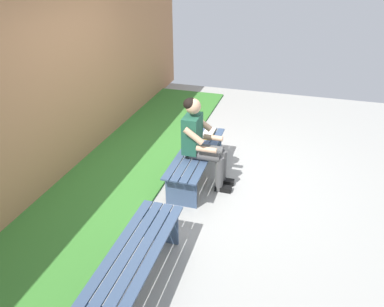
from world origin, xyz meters
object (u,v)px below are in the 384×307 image
Objects in this scene: book_open at (208,133)px; apple at (198,140)px; person_seated at (201,140)px; bench_far at (136,259)px; bench_near at (196,157)px.

apple is at bearing -11.26° from book_open.
person_seated reaches higher than apple.
bench_far is 1.24× the size of person_seated.
book_open is (-2.62, 0.02, 0.12)m from bench_far.
person_seated reaches higher than book_open.
apple is (-0.25, -0.04, 0.14)m from bench_near.
book_open is (-0.57, 0.02, 0.11)m from bench_near.
bench_near is 1.07× the size of bench_far.
person_seated is at bearing 5.84° from book_open.
bench_near is 19.51× the size of apple.
book_open is at bearing 169.22° from apple.
book_open is at bearing 177.96° from bench_near.
apple is at bearing -178.96° from bench_far.
apple is 0.33m from book_open.
apple is at bearing -159.83° from person_seated.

